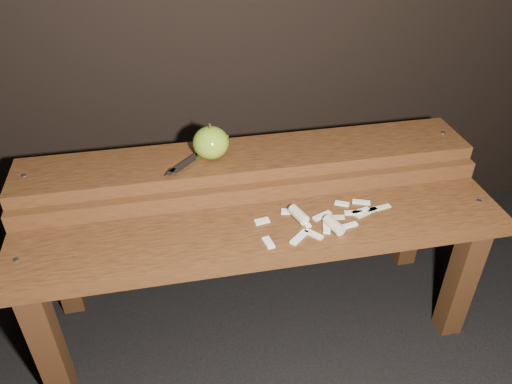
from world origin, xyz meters
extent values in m
plane|color=black|center=(0.00, 0.00, 0.00)|extent=(60.00, 60.00, 0.00)
cube|color=#381E0E|center=(-0.54, -0.10, 0.19)|extent=(0.06, 0.06, 0.38)
cube|color=#381E0E|center=(0.54, -0.10, 0.19)|extent=(0.06, 0.06, 0.38)
cube|color=#492711|center=(0.00, -0.05, 0.40)|extent=(1.20, 0.20, 0.04)
cylinder|color=slate|center=(-0.56, -0.05, 0.42)|extent=(0.01, 0.01, 0.00)
cylinder|color=slate|center=(0.56, -0.05, 0.42)|extent=(0.01, 0.01, 0.00)
cube|color=#381E0E|center=(-0.54, 0.20, 0.23)|extent=(0.06, 0.06, 0.46)
cube|color=#381E0E|center=(0.54, 0.20, 0.23)|extent=(0.06, 0.06, 0.46)
cube|color=#492711|center=(0.00, 0.07, 0.44)|extent=(1.20, 0.02, 0.05)
cube|color=#492711|center=(0.00, 0.17, 0.48)|extent=(1.20, 0.18, 0.04)
cylinder|color=slate|center=(-0.56, 0.17, 0.50)|extent=(0.01, 0.01, 0.00)
cylinder|color=slate|center=(0.56, 0.17, 0.50)|extent=(0.01, 0.01, 0.00)
ellipsoid|color=olive|center=(-0.10, 0.17, 0.54)|extent=(0.09, 0.09, 0.08)
cylinder|color=#382314|center=(-0.10, 0.17, 0.59)|extent=(0.01, 0.01, 0.01)
cube|color=#944F20|center=(-0.08, 0.22, 0.51)|extent=(0.08, 0.08, 0.02)
cube|color=silver|center=(-0.12, 0.18, 0.51)|extent=(0.03, 0.03, 0.02)
cube|color=silver|center=(-0.16, 0.13, 0.51)|extent=(0.09, 0.09, 0.00)
cube|color=silver|center=(-0.21, 0.10, 0.51)|extent=(0.03, 0.04, 0.00)
cube|color=beige|center=(0.15, -0.03, 0.42)|extent=(0.05, 0.03, 0.01)
cube|color=beige|center=(0.00, -0.10, 0.42)|extent=(0.02, 0.04, 0.01)
cube|color=beige|center=(0.14, -0.08, 0.42)|extent=(0.03, 0.05, 0.01)
cube|color=beige|center=(0.21, 0.00, 0.42)|extent=(0.04, 0.03, 0.01)
cube|color=beige|center=(0.23, -0.04, 0.42)|extent=(0.05, 0.02, 0.01)
cube|color=beige|center=(0.07, 0.00, 0.42)|extent=(0.05, 0.03, 0.01)
cube|color=beige|center=(0.10, -0.05, 0.42)|extent=(0.02, 0.04, 0.01)
cube|color=beige|center=(0.07, -0.10, 0.42)|extent=(0.05, 0.05, 0.01)
cube|color=beige|center=(0.11, -0.10, 0.42)|extent=(0.04, 0.04, 0.01)
cube|color=beige|center=(0.26, 0.00, 0.42)|extent=(0.05, 0.03, 0.01)
cube|color=beige|center=(0.24, -0.03, 0.42)|extent=(0.05, 0.02, 0.01)
cube|color=beige|center=(0.20, -0.08, 0.42)|extent=(0.05, 0.02, 0.01)
cube|color=beige|center=(0.00, -0.02, 0.42)|extent=(0.04, 0.02, 0.01)
cylinder|color=#C9BB8C|center=(0.16, -0.09, 0.43)|extent=(0.04, 0.06, 0.03)
cylinder|color=#C9BB8C|center=(0.09, -0.03, 0.43)|extent=(0.04, 0.06, 0.03)
cube|color=#BCC988|center=(0.29, -0.03, 0.42)|extent=(0.07, 0.02, 0.00)
cube|color=#BCC988|center=(0.17, -0.04, 0.42)|extent=(0.07, 0.03, 0.00)
cube|color=#BCC988|center=(0.26, -0.04, 0.42)|extent=(0.07, 0.04, 0.00)
camera|label=1|loc=(-0.20, -0.95, 1.17)|focal=35.00mm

